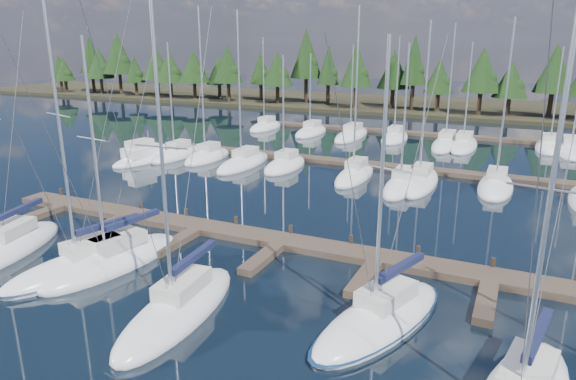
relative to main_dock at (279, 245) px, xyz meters
The scene contains 12 objects.
ground 12.65m from the main_dock, 90.00° to the left, with size 260.00×260.00×0.00m, color black.
far_shore 72.64m from the main_dock, 90.00° to the left, with size 220.00×30.00×0.60m, color #292617.
main_dock is the anchor object (origin of this frame).
back_docks 32.23m from the main_dock, 90.00° to the left, with size 50.00×21.80×0.40m.
front_sailboat_0 16.11m from the main_dock, 152.58° to the right, with size 4.89×9.34×14.65m.
front_sailboat_1 11.03m from the main_dock, 138.64° to the right, with size 5.45×9.98×15.59m.
front_sailboat_2 9.58m from the main_dock, 139.90° to the right, with size 4.31×9.42×13.19m.
front_sailboat_3 9.09m from the main_dock, 94.78° to the right, with size 3.52×9.28×14.43m.
front_sailboat_4 9.88m from the main_dock, 37.27° to the right, with size 5.71×9.72×13.17m.
back_sailboat_rows 27.71m from the main_dock, 89.68° to the left, with size 42.87×32.17×16.16m.
motor_yacht_left 27.26m from the main_dock, 147.01° to the left, with size 3.86×8.02×3.83m.
tree_line 63.27m from the main_dock, 90.27° to the left, with size 184.59×11.45×13.73m.
Camera 1 is at (12.65, -8.69, 12.13)m, focal length 32.00 mm.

